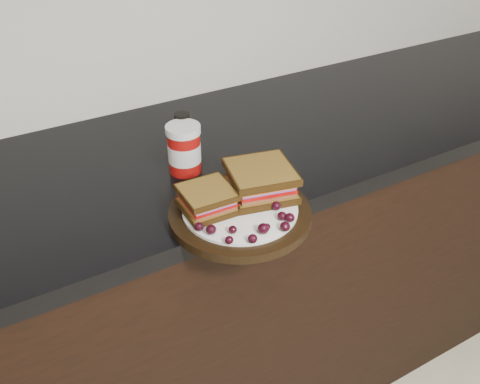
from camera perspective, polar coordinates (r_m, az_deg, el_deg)
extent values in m
cube|color=black|center=(1.56, -3.90, -10.88)|extent=(3.96, 0.58, 0.86)
cube|color=black|center=(1.29, -4.65, 3.53)|extent=(3.98, 0.60, 0.04)
cylinder|color=black|center=(1.05, 0.00, -2.32)|extent=(0.28, 0.28, 0.02)
ellipsoid|color=black|center=(0.97, -3.10, -4.02)|extent=(0.02, 0.02, 0.02)
ellipsoid|color=black|center=(0.97, -0.78, -4.04)|extent=(0.02, 0.02, 0.01)
ellipsoid|color=black|center=(0.95, -1.16, -5.14)|extent=(0.02, 0.02, 0.01)
ellipsoid|color=black|center=(0.95, 1.36, -4.99)|extent=(0.02, 0.02, 0.02)
ellipsoid|color=black|center=(0.97, 2.51, -3.91)|extent=(0.02, 0.02, 0.02)
ellipsoid|color=black|center=(0.98, 2.86, -3.73)|extent=(0.01, 0.01, 0.01)
ellipsoid|color=black|center=(0.98, 4.82, -3.69)|extent=(0.02, 0.02, 0.02)
ellipsoid|color=black|center=(1.00, 5.33, -2.74)|extent=(0.02, 0.02, 0.02)
ellipsoid|color=black|center=(1.00, 4.51, -2.57)|extent=(0.02, 0.02, 0.02)
ellipsoid|color=black|center=(1.03, 3.88, -1.48)|extent=(0.02, 0.02, 0.02)
ellipsoid|color=black|center=(1.06, 4.53, -0.45)|extent=(0.02, 0.02, 0.02)
ellipsoid|color=black|center=(1.06, 2.95, -0.20)|extent=(0.02, 0.02, 0.02)
ellipsoid|color=black|center=(1.07, 3.16, 0.05)|extent=(0.02, 0.02, 0.02)
ellipsoid|color=black|center=(1.11, 2.20, 1.35)|extent=(0.02, 0.02, 0.01)
ellipsoid|color=black|center=(1.06, -3.81, -0.36)|extent=(0.02, 0.02, 0.02)
ellipsoid|color=black|center=(1.04, -2.77, -1.06)|extent=(0.02, 0.02, 0.02)
ellipsoid|color=black|center=(1.03, -4.58, -1.61)|extent=(0.02, 0.02, 0.02)
ellipsoid|color=black|center=(1.01, -3.99, -2.24)|extent=(0.02, 0.02, 0.02)
ellipsoid|color=black|center=(0.98, -4.39, -3.70)|extent=(0.02, 0.02, 0.02)
ellipsoid|color=black|center=(1.05, -4.00, -0.82)|extent=(0.02, 0.02, 0.02)
ellipsoid|color=black|center=(1.02, -2.32, -1.69)|extent=(0.02, 0.02, 0.02)
ellipsoid|color=black|center=(1.01, -2.92, -2.39)|extent=(0.02, 0.02, 0.01)
cylinder|color=#980D0B|center=(1.18, -5.97, 4.60)|extent=(0.10, 0.10, 0.11)
cylinder|color=#513308|center=(1.22, -6.07, 5.81)|extent=(0.06, 0.06, 0.12)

